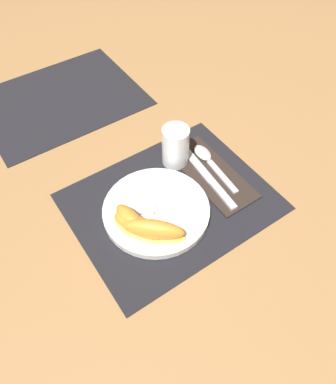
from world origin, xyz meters
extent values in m
plane|color=#A37547|center=(0.00, 0.00, 0.00)|extent=(3.00, 3.00, 0.00)
cube|color=black|center=(0.00, 0.00, 0.00)|extent=(0.44, 0.35, 0.00)
cube|color=black|center=(-0.05, 0.48, 0.00)|extent=(0.44, 0.35, 0.00)
cylinder|color=white|center=(-0.05, -0.01, 0.01)|extent=(0.23, 0.23, 0.02)
cylinder|color=silver|center=(0.08, 0.10, 0.05)|extent=(0.06, 0.06, 0.10)
cylinder|color=orange|center=(0.08, 0.10, 0.03)|extent=(0.05, 0.05, 0.05)
cube|color=#2D231E|center=(0.13, 0.01, 0.01)|extent=(0.10, 0.24, 0.00)
cube|color=#BCBCC1|center=(0.10, -0.06, 0.01)|extent=(0.02, 0.09, 0.01)
cube|color=#BCBCC1|center=(0.11, 0.05, 0.01)|extent=(0.03, 0.13, 0.01)
cube|color=#BCBCC1|center=(0.14, -0.01, 0.01)|extent=(0.02, 0.11, 0.01)
ellipsoid|color=#BCBCC1|center=(0.15, 0.07, 0.01)|extent=(0.04, 0.06, 0.01)
cube|color=#BCBCC1|center=(-0.01, -0.05, 0.02)|extent=(0.10, 0.08, 0.00)
cube|color=#BCBCC1|center=(-0.08, 0.01, 0.02)|extent=(0.07, 0.06, 0.00)
ellipsoid|color=#F7C656|center=(-0.11, -0.02, 0.02)|extent=(0.05, 0.10, 0.01)
ellipsoid|color=orange|center=(-0.11, -0.02, 0.04)|extent=(0.05, 0.10, 0.04)
ellipsoid|color=#F7C656|center=(-0.11, -0.03, 0.02)|extent=(0.09, 0.13, 0.01)
ellipsoid|color=orange|center=(-0.11, -0.03, 0.04)|extent=(0.09, 0.12, 0.03)
ellipsoid|color=#F7C656|center=(-0.09, -0.06, 0.02)|extent=(0.12, 0.12, 0.01)
ellipsoid|color=orange|center=(-0.09, -0.06, 0.04)|extent=(0.12, 0.12, 0.04)
camera|label=1|loc=(-0.29, -0.42, 0.68)|focal=35.00mm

